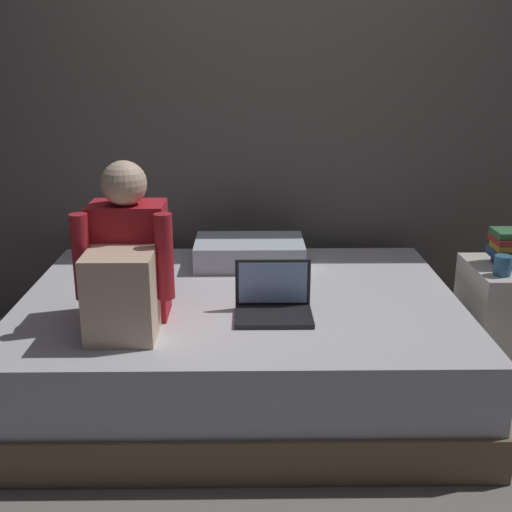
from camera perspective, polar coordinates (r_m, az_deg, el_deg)
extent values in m
plane|color=gray|center=(2.85, 2.68, -14.45)|extent=(8.00, 8.00, 0.00)
cube|color=#605B56|center=(3.62, 1.86, 15.03)|extent=(5.60, 0.10, 2.70)
cube|color=#7A6047|center=(3.06, -1.42, -10.03)|extent=(2.00, 1.50, 0.19)
cube|color=silver|center=(2.96, -1.46, -6.04)|extent=(1.96, 1.46, 0.28)
cube|color=beige|center=(3.30, 21.91, -5.58)|extent=(0.44, 0.44, 0.57)
cube|color=#B21E28|center=(2.66, -11.17, -0.38)|extent=(0.30, 0.20, 0.48)
sphere|color=beige|center=(2.55, -11.72, 6.36)|extent=(0.18, 0.18, 0.18)
cube|color=beige|center=(2.48, -11.95, -3.49)|extent=(0.26, 0.24, 0.34)
cylinder|color=#B21E28|center=(2.55, -15.33, -0.08)|extent=(0.07, 0.07, 0.34)
cylinder|color=#B21E28|center=(2.49, -8.18, -0.05)|extent=(0.07, 0.07, 0.34)
cube|color=black|center=(2.65, 1.59, -5.44)|extent=(0.32, 0.22, 0.02)
cube|color=black|center=(2.72, 1.52, -2.36)|extent=(0.32, 0.01, 0.20)
cube|color=#8CB2EA|center=(2.71, 1.52, -2.42)|extent=(0.29, 0.00, 0.18)
cube|color=silver|center=(3.31, -0.59, 0.34)|extent=(0.56, 0.36, 0.13)
cube|color=#284C84|center=(3.21, 21.78, 0.20)|extent=(0.17, 0.15, 0.04)
cylinder|color=teal|center=(3.03, 21.18, -0.80)|extent=(0.08, 0.08, 0.09)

